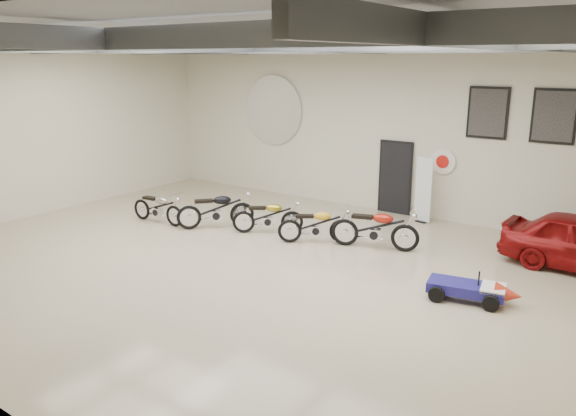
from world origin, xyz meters
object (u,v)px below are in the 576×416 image
Objects in this scene: motorcycle_gold at (268,215)px; motorcycle_yellow at (316,224)px; banner_stand at (424,190)px; go_kart at (474,286)px; motorcycle_silver at (157,207)px; motorcycle_black at (216,209)px; motorcycle_red at (375,227)px.

motorcycle_yellow reaches higher than motorcycle_gold.
banner_stand reaches higher than go_kart.
go_kart is (8.90, -0.12, -0.16)m from motorcycle_silver.
motorcycle_gold is 1.46m from motorcycle_yellow.
banner_stand reaches higher than motorcycle_gold.
motorcycle_gold is at bearing 145.95° from motorcycle_yellow.
go_kart is at bearing -47.59° from banner_stand.
motorcycle_black reaches higher than go_kart.
motorcycle_black is 1.12× the size of motorcycle_gold.
motorcycle_black is at bearing 17.74° from motorcycle_silver.
motorcycle_silver is 8.90m from go_kart.
motorcycle_yellow is 1.48m from motorcycle_red.
banner_stand is 5.38m from go_kart.
banner_stand reaches higher than motorcycle_red.
go_kart is (7.25, -0.71, -0.22)m from motorcycle_black.
banner_stand is at bearing 12.90° from motorcycle_gold.
motorcycle_silver is at bearing 177.42° from motorcycle_red.
banner_stand reaches higher than motorcycle_black.
motorcycle_yellow is (1.46, 0.05, 0.00)m from motorcycle_gold.
motorcycle_red is at bearing -26.14° from motorcycle_gold.
banner_stand is 0.89× the size of motorcycle_red.
motorcycle_yellow is (2.89, 0.51, -0.06)m from motorcycle_black.
motorcycle_gold reaches higher than motorcycle_silver.
motorcycle_black reaches higher than motorcycle_yellow.
banner_stand is 2.86m from motorcycle_red.
banner_stand is at bearing -7.34° from motorcycle_black.
motorcycle_red is (-0.05, -2.83, -0.39)m from banner_stand.
banner_stand is at bearing 30.11° from motorcycle_yellow.
banner_stand is 1.02× the size of motorcycle_silver.
motorcycle_gold is (1.43, 0.46, -0.06)m from motorcycle_black.
motorcycle_black is at bearing 154.02° from motorcycle_yellow.
banner_stand is at bearing 33.93° from motorcycle_silver.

